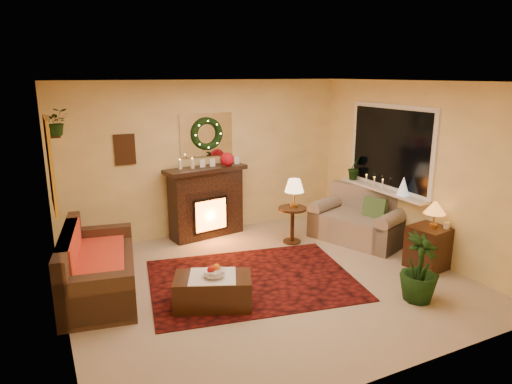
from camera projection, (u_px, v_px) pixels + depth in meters
name	position (u px, v px, depth m)	size (l,w,h in m)	color
floor	(268.00, 281.00, 6.11)	(5.00, 5.00, 0.00)	beige
ceiling	(269.00, 82.00, 5.46)	(5.00, 5.00, 0.00)	white
wall_back	(207.00, 158.00, 7.74)	(5.00, 5.00, 0.00)	#EFD88C
wall_front	(392.00, 244.00, 3.83)	(5.00, 5.00, 0.00)	#EFD88C
wall_left	(55.00, 212.00, 4.72)	(4.50, 4.50, 0.00)	#EFD88C
wall_right	(415.00, 169.00, 6.86)	(4.50, 4.50, 0.00)	#EFD88C
area_rug	(252.00, 279.00, 6.14)	(2.68, 2.01, 0.01)	#431106
sofa	(99.00, 260.00, 5.72)	(0.83, 1.89, 0.81)	#44321D
red_throw	(92.00, 254.00, 5.82)	(0.79, 1.28, 0.02)	#AE1310
fireplace	(206.00, 205.00, 7.70)	(1.23, 0.39, 1.12)	black
poinsettia	(227.00, 159.00, 7.64)	(0.23, 0.23, 0.23)	red
mantel_candle_a	(180.00, 165.00, 7.36)	(0.06, 0.06, 0.17)	silver
mantel_candle_b	(192.00, 164.00, 7.42)	(0.06, 0.06, 0.19)	white
mantel_mirror	(206.00, 135.00, 7.62)	(0.92, 0.02, 0.72)	white
wreath	(207.00, 134.00, 7.58)	(0.55, 0.55, 0.11)	#194719
wall_art	(125.00, 150.00, 7.08)	(0.32, 0.03, 0.48)	#381E11
gold_mirror	(50.00, 165.00, 4.87)	(0.03, 0.84, 1.00)	gold
hanging_plant	(58.00, 135.00, 5.53)	(0.33, 0.28, 0.36)	#194719
loveseat	(359.00, 216.00, 7.50)	(0.85, 1.46, 0.85)	gray
window_frame	(390.00, 148.00, 7.26)	(0.03, 1.86, 1.36)	white
window_glass	(389.00, 148.00, 7.26)	(0.02, 1.70, 1.22)	black
window_sill	(382.00, 190.00, 7.39)	(0.22, 1.86, 0.04)	white
mini_tree	(403.00, 186.00, 6.93)	(0.19, 0.19, 0.28)	white
sill_plant	(355.00, 169.00, 7.96)	(0.30, 0.24, 0.55)	#163C0E
side_table_round	(292.00, 223.00, 7.43)	(0.46, 0.46, 0.60)	#492713
lamp_cream	(294.00, 190.00, 7.31)	(0.31, 0.31, 0.48)	#F2CC8D
end_table_square	(428.00, 249.00, 6.48)	(0.49, 0.49, 0.60)	black
lamp_tiffany	(434.00, 218.00, 6.33)	(0.30, 0.30, 0.44)	orange
coffee_table	(213.00, 290.00, 5.40)	(0.90, 0.50, 0.38)	black
fruit_bowl	(214.00, 272.00, 5.31)	(0.25, 0.25, 0.06)	silver
floor_palm	(420.00, 266.00, 5.49)	(1.41, 1.41, 2.52)	black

